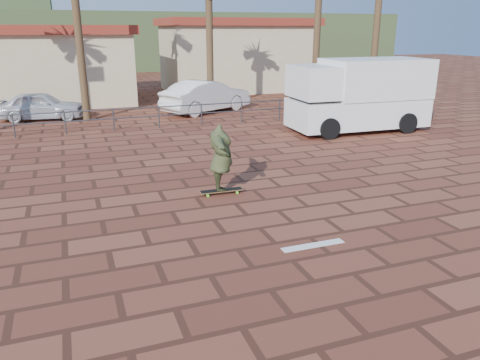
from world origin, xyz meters
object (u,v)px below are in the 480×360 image
object	(u,v)px
skateboarder	(221,158)
car_silver	(41,106)
longboard	(221,191)
car_white	(206,96)
campervan	(360,94)

from	to	relation	value
skateboarder	car_silver	distance (m)	14.40
skateboarder	car_silver	xyz separation A→B (m)	(-4.96, 13.51, -0.34)
longboard	skateboarder	bearing A→B (deg)	2.39
skateboarder	car_white	world-z (taller)	skateboarder
longboard	skateboarder	size ratio (longest dim) A/B	0.54
longboard	car_white	size ratio (longest dim) A/B	0.23
campervan	car_white	bearing A→B (deg)	127.24
longboard	car_silver	bearing A→B (deg)	112.55
longboard	car_white	bearing A→B (deg)	77.91
campervan	car_white	world-z (taller)	campervan
car_silver	car_white	size ratio (longest dim) A/B	0.79
longboard	campervan	size ratio (longest dim) A/B	0.20
longboard	car_silver	world-z (taller)	car_silver
car_silver	car_white	bearing A→B (deg)	-85.22
longboard	campervan	distance (m)	10.28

